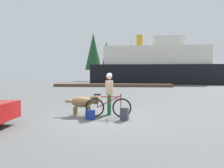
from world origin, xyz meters
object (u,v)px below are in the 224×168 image
Objects in this scene: backpack at (124,114)px; person_cyclist at (109,90)px; dog at (84,102)px; sailboat_moored at (131,81)px; bicycle at (108,107)px; handbag_pannier at (90,115)px; ferry_boat at (154,67)px.

person_cyclist is at bearing 124.67° from backpack.
person_cyclist is 1.20× the size of dog.
bicycle is at bearing -93.41° from sailboat_moored.
handbag_pannier is at bearing -124.28° from person_cyclist.
backpack is (1.61, -0.65, -0.32)m from dog.
sailboat_moored is (-4.37, -1.53, -2.70)m from ferry_boat.
backpack is (0.64, -0.43, -0.17)m from bicycle.
sailboat_moored is at bearing 84.47° from dog.
bicycle is 0.22× the size of sailboat_moored.
sailboat_moored is at bearing 86.59° from bicycle.
person_cyclist reaches higher than dog.
ferry_boat reaches higher than backpack.
ferry_boat reaches higher than person_cyclist.
person_cyclist is 1.12m from dog.
person_cyclist reaches higher than backpack.
backpack is (0.63, -0.91, -0.80)m from person_cyclist.
bicycle is 28.89m from ferry_boat.
sailboat_moored is at bearing 85.36° from handbag_pannier.
backpack is 27.05m from sailboat_moored.
handbag_pannier is (0.36, -0.65, -0.38)m from dog.
ferry_boat is at bearing 76.08° from dog.
sailboat_moored is at bearing 86.55° from person_cyclist.
bicycle is 0.08× the size of ferry_boat.
bicycle is at bearing -101.94° from ferry_boat.
handbag_pannier is at bearing -144.83° from bicycle.
sailboat_moored reaches higher than dog.
dog is at bearing 157.88° from backpack.
dog reaches higher than backpack.
bicycle is 5.19× the size of handbag_pannier.
backpack is at bearing -92.00° from sailboat_moored.
handbag_pannier is (-1.25, 0.00, -0.06)m from backpack.
handbag_pannier is at bearing -61.01° from dog.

